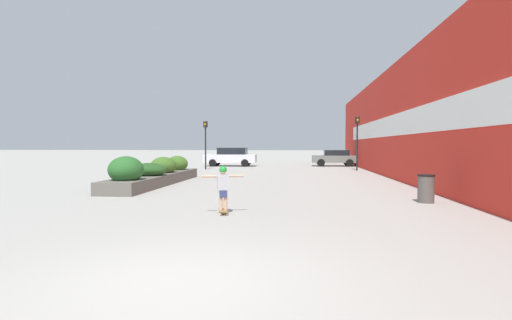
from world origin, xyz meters
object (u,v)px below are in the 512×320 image
at_px(skateboard, 223,211).
at_px(skateboarder, 223,183).
at_px(traffic_light_left, 205,137).
at_px(car_leftmost, 231,157).
at_px(car_center_right, 469,157).
at_px(traffic_light_right, 357,134).
at_px(trash_bin, 426,189).
at_px(car_center_left, 335,158).

bearing_deg(skateboard, skateboarder, 73.97).
bearing_deg(traffic_light_left, car_leftmost, 77.93).
distance_m(car_center_right, traffic_light_right, 12.07).
height_order(skateboarder, car_leftmost, car_leftmost).
relative_size(trash_bin, car_center_right, 0.20).
relative_size(car_center_right, traffic_light_right, 1.15).
bearing_deg(car_leftmost, skateboarder, -170.94).
xyz_separation_m(skateboarder, car_leftmost, (-3.82, 23.98, 0.03)).
bearing_deg(traffic_light_left, car_center_left, 30.76).
xyz_separation_m(car_leftmost, car_center_right, (20.07, 1.02, 0.01)).
distance_m(skateboarder, car_center_left, 25.44).
distance_m(car_center_right, traffic_light_left, 22.06).
relative_size(skateboarder, car_leftmost, 0.26).
bearing_deg(car_center_right, car_center_left, -89.60).
bearing_deg(skateboarder, car_leftmost, 83.03).
xyz_separation_m(skateboarder, trash_bin, (5.90, 2.68, -0.35)).
bearing_deg(traffic_light_left, trash_bin, -56.39).
bearing_deg(car_center_left, skateboarder, 168.34).
xyz_separation_m(car_leftmost, traffic_light_right, (9.94, -5.31, 1.74)).
bearing_deg(car_leftmost, trash_bin, -155.45).
height_order(traffic_light_left, traffic_light_right, traffic_light_right).
bearing_deg(car_center_right, skateboarder, -33.03).
xyz_separation_m(car_center_left, traffic_light_right, (0.97, -6.25, 1.83)).
relative_size(trash_bin, traffic_light_left, 0.24).
height_order(car_leftmost, traffic_light_right, traffic_light_right).
xyz_separation_m(skateboard, car_center_left, (5.14, 24.92, 0.67)).
height_order(trash_bin, traffic_light_right, traffic_light_right).
height_order(car_leftmost, car_center_right, car_leftmost).
distance_m(skateboarder, car_center_right, 29.81).
bearing_deg(traffic_light_right, skateboarder, -108.14).
xyz_separation_m(car_center_right, traffic_light_left, (-21.15, -6.06, 1.59)).
bearing_deg(skateboarder, skateboard, -106.03).
distance_m(skateboard, traffic_light_right, 19.80).
relative_size(traffic_light_left, traffic_light_right, 0.94).
bearing_deg(traffic_light_right, car_center_left, 98.86).
bearing_deg(skateboard, car_leftmost, 83.03).
bearing_deg(skateboarder, traffic_light_right, 55.83).
height_order(skateboarder, traffic_light_left, traffic_light_left).
distance_m(skateboarder, traffic_light_right, 19.72).
bearing_deg(car_center_right, traffic_light_left, -74.02).
xyz_separation_m(car_center_left, traffic_light_left, (-10.04, -5.98, 1.69)).
height_order(skateboarder, trash_bin, skateboarder).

